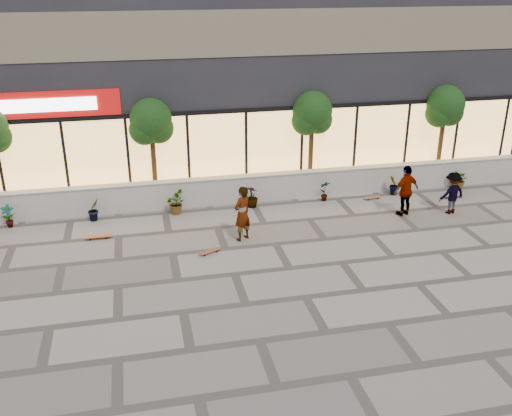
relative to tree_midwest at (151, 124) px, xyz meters
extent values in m
plane|color=#9F988A|center=(3.50, -7.70, -2.99)|extent=(80.00, 80.00, 0.00)
cube|color=beige|center=(3.50, -0.70, -2.49)|extent=(22.00, 0.35, 1.00)
cube|color=#B2AFA8|center=(3.50, -0.70, -1.97)|extent=(22.00, 0.42, 0.04)
cube|color=#25252A|center=(3.50, 4.80, 1.26)|extent=(24.00, 9.00, 8.50)
cube|color=#FFBF66|center=(3.50, 0.28, -1.29)|extent=(23.04, 0.05, 3.00)
cube|color=black|center=(3.50, 0.25, 0.26)|extent=(23.04, 0.08, 0.15)
cube|color=#A60D0B|center=(-3.50, 0.23, 0.81)|extent=(5.00, 0.10, 0.90)
cube|color=white|center=(-3.50, 0.16, 0.81)|extent=(3.40, 0.06, 0.45)
cube|color=brown|center=(3.50, 0.28, 3.01)|extent=(21.60, 0.05, 1.60)
imported|color=black|center=(-5.00, -1.25, -2.58)|extent=(0.43, 0.29, 0.81)
imported|color=black|center=(-2.20, -1.25, -2.58)|extent=(0.57, 0.57, 0.81)
imported|color=black|center=(0.60, -1.25, -2.58)|extent=(0.68, 0.77, 0.81)
imported|color=black|center=(3.40, -1.25, -2.58)|extent=(0.64, 0.64, 0.81)
imported|color=black|center=(6.20, -1.25, -2.58)|extent=(0.46, 0.35, 0.81)
imported|color=black|center=(9.00, -1.25, -2.58)|extent=(0.55, 0.57, 0.81)
imported|color=black|center=(11.80, -1.25, -2.58)|extent=(0.77, 0.84, 0.81)
cylinder|color=#473219|center=(0.00, 0.00, -1.37)|extent=(0.18, 0.18, 3.24)
sphere|color=black|center=(0.00, 0.00, 0.18)|extent=(1.50, 1.50, 1.50)
sphere|color=black|center=(-0.25, -0.05, -0.18)|extent=(1.10, 1.10, 1.10)
sphere|color=black|center=(0.25, 0.05, -0.18)|extent=(1.10, 1.10, 1.10)
cylinder|color=#473219|center=(6.00, 0.00, -1.37)|extent=(0.18, 0.18, 3.24)
sphere|color=black|center=(6.00, 0.00, 0.18)|extent=(1.50, 1.50, 1.50)
sphere|color=black|center=(5.75, -0.05, -0.18)|extent=(1.10, 1.10, 1.10)
sphere|color=black|center=(6.25, 0.05, -0.18)|extent=(1.10, 1.10, 1.10)
cylinder|color=#473219|center=(11.50, 0.00, -1.37)|extent=(0.18, 0.18, 3.24)
sphere|color=black|center=(11.50, 0.00, 0.18)|extent=(1.50, 1.50, 1.50)
sphere|color=black|center=(11.25, -0.05, -0.18)|extent=(1.10, 1.10, 1.10)
sphere|color=black|center=(11.75, 0.05, -0.18)|extent=(1.10, 1.10, 1.10)
imported|color=silver|center=(2.53, -3.86, -2.08)|extent=(0.79, 0.74, 1.82)
imported|color=silver|center=(8.53, -3.13, -2.07)|extent=(1.16, 0.75, 1.84)
imported|color=maroon|center=(10.22, -3.33, -2.22)|extent=(1.07, 0.73, 1.53)
cube|color=brown|center=(1.35, -4.63, -2.91)|extent=(0.74, 0.48, 0.02)
cylinder|color=black|center=(1.52, -4.47, -2.96)|extent=(0.06, 0.05, 0.05)
cylinder|color=black|center=(1.58, -4.59, -2.96)|extent=(0.06, 0.05, 0.05)
cylinder|color=black|center=(1.12, -4.66, -2.96)|extent=(0.06, 0.05, 0.05)
cylinder|color=black|center=(1.17, -4.78, -2.96)|extent=(0.06, 0.05, 0.05)
cube|color=#DF5A29|center=(-2.03, -2.82, -2.89)|extent=(0.84, 0.23, 0.02)
cylinder|color=black|center=(-1.78, -2.74, -2.96)|extent=(0.06, 0.03, 0.06)
cylinder|color=black|center=(-1.77, -2.89, -2.96)|extent=(0.06, 0.03, 0.06)
cylinder|color=black|center=(-2.29, -2.75, -2.96)|extent=(0.06, 0.03, 0.06)
cylinder|color=black|center=(-2.29, -2.90, -2.96)|extent=(0.06, 0.03, 0.06)
cube|color=#986231|center=(8.04, -1.50, -2.91)|extent=(0.71, 0.26, 0.02)
cylinder|color=black|center=(8.24, -1.41, -2.96)|extent=(0.05, 0.03, 0.05)
cylinder|color=black|center=(8.26, -1.54, -2.96)|extent=(0.05, 0.03, 0.05)
cylinder|color=black|center=(7.82, -1.46, -2.96)|extent=(0.05, 0.03, 0.05)
cylinder|color=black|center=(7.83, -1.59, -2.96)|extent=(0.05, 0.03, 0.05)
cube|color=#69569E|center=(11.09, -2.00, -2.89)|extent=(0.88, 0.24, 0.02)
cylinder|color=black|center=(11.36, -1.93, -2.95)|extent=(0.06, 0.04, 0.06)
cylinder|color=black|center=(11.35, -2.09, -2.95)|extent=(0.06, 0.04, 0.06)
cylinder|color=black|center=(10.82, -1.92, -2.95)|extent=(0.06, 0.04, 0.06)
cylinder|color=black|center=(10.82, -2.07, -2.95)|extent=(0.06, 0.04, 0.06)
camera|label=1|loc=(-0.61, -20.20, 5.09)|focal=40.00mm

